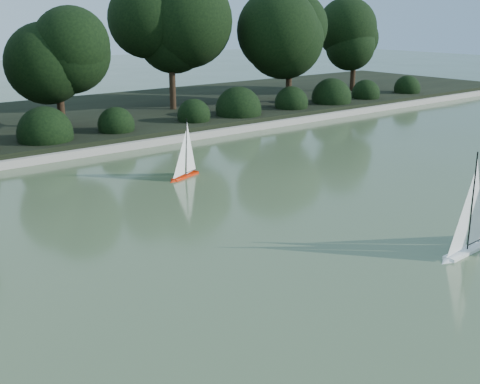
{
  "coord_description": "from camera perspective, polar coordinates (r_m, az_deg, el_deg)",
  "views": [
    {
      "loc": [
        -5.35,
        -4.13,
        3.27
      ],
      "look_at": [
        0.03,
        2.53,
        0.7
      ],
      "focal_mm": 45.0,
      "sensor_mm": 36.0,
      "label": 1
    }
  ],
  "objects": [
    {
      "name": "far_bank",
      "position": [
        18.22,
        -21.32,
        5.71
      ],
      "size": [
        40.0,
        8.0,
        0.3
      ],
      "primitive_type": "cube",
      "color": "black",
      "rests_on": "ground"
    },
    {
      "name": "sailboat_white_a",
      "position": [
        8.97,
        20.48,
        -4.12
      ],
      "size": [
        1.13,
        0.22,
        1.55
      ],
      "color": "white",
      "rests_on": "ground"
    },
    {
      "name": "tree_line",
      "position": [
        16.91,
        -16.46,
        13.92
      ],
      "size": [
        26.31,
        3.93,
        4.39
      ],
      "color": "black",
      "rests_on": "ground"
    },
    {
      "name": "sailboat_orange",
      "position": [
        12.35,
        -5.44,
        2.25
      ],
      "size": [
        0.93,
        0.46,
        1.29
      ],
      "color": "red",
      "rests_on": "ground"
    },
    {
      "name": "shrub_hedge",
      "position": [
        15.28,
        -17.78,
        5.27
      ],
      "size": [
        29.1,
        1.1,
        1.1
      ],
      "color": "black",
      "rests_on": "ground"
    },
    {
      "name": "pond_coping",
      "position": [
        14.53,
        -16.33,
        3.39
      ],
      "size": [
        40.0,
        0.35,
        0.18
      ],
      "primitive_type": "cube",
      "color": "gray",
      "rests_on": "ground"
    },
    {
      "name": "ground",
      "position": [
        7.51,
        12.24,
        -9.52
      ],
      "size": [
        80.0,
        80.0,
        0.0
      ],
      "primitive_type": "plane",
      "color": "#415432",
      "rests_on": "ground"
    }
  ]
}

